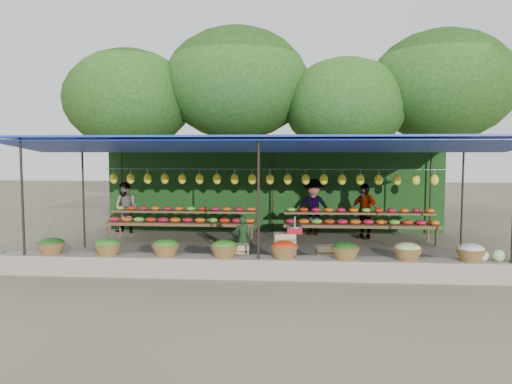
# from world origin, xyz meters

# --- Properties ---
(ground) EXTENTS (60.00, 60.00, 0.00)m
(ground) POSITION_xyz_m (0.00, 0.00, 0.00)
(ground) COLOR brown
(ground) RESTS_ON ground
(stone_curb) EXTENTS (10.60, 0.55, 0.40)m
(stone_curb) POSITION_xyz_m (0.00, -2.75, 0.20)
(stone_curb) COLOR gray
(stone_curb) RESTS_ON ground
(stall_canopy) EXTENTS (10.80, 6.60, 2.82)m
(stall_canopy) POSITION_xyz_m (0.00, 0.07, 2.67)
(stall_canopy) COLOR black
(stall_canopy) RESTS_ON ground
(produce_baskets) EXTENTS (8.98, 0.58, 0.34)m
(produce_baskets) POSITION_xyz_m (-0.10, -2.75, 0.56)
(produce_baskets) COLOR brown
(produce_baskets) RESTS_ON stone_curb
(netting_backdrop) EXTENTS (10.60, 0.06, 2.50)m
(netting_backdrop) POSITION_xyz_m (0.00, 3.15, 1.25)
(netting_backdrop) COLOR #204B1B
(netting_backdrop) RESTS_ON ground
(tree_row) EXTENTS (16.51, 5.50, 7.12)m
(tree_row) POSITION_xyz_m (0.50, 6.09, 4.70)
(tree_row) COLOR #3C2116
(tree_row) RESTS_ON ground
(fruit_table_left) EXTENTS (4.21, 0.95, 0.93)m
(fruit_table_left) POSITION_xyz_m (-2.49, 1.35, 0.61)
(fruit_table_left) COLOR #533721
(fruit_table_left) RESTS_ON ground
(fruit_table_right) EXTENTS (4.21, 0.95, 0.93)m
(fruit_table_right) POSITION_xyz_m (2.51, 1.35, 0.61)
(fruit_table_right) COLOR #533721
(fruit_table_right) RESTS_ON ground
(crate_counter) EXTENTS (2.39, 0.39, 0.77)m
(crate_counter) POSITION_xyz_m (0.47, -1.98, 0.31)
(crate_counter) COLOR tan
(crate_counter) RESTS_ON ground
(weighing_scale) EXTENTS (0.34, 0.34, 0.36)m
(weighing_scale) POSITION_xyz_m (0.71, -1.98, 0.86)
(weighing_scale) COLOR #B70E20
(weighing_scale) RESTS_ON crate_counter
(vendor_seated) EXTENTS (0.41, 0.31, 1.04)m
(vendor_seated) POSITION_xyz_m (-0.49, -1.24, 0.52)
(vendor_seated) COLOR #173317
(vendor_seated) RESTS_ON ground
(customer_left) EXTENTS (0.88, 0.75, 1.57)m
(customer_left) POSITION_xyz_m (-4.50, 2.38, 0.79)
(customer_left) COLOR slate
(customer_left) RESTS_ON ground
(customer_mid) EXTENTS (1.14, 0.71, 1.69)m
(customer_mid) POSITION_xyz_m (1.26, 2.49, 0.84)
(customer_mid) COLOR slate
(customer_mid) RESTS_ON ground
(customer_right) EXTENTS (0.96, 0.91, 1.59)m
(customer_right) POSITION_xyz_m (2.71, 2.01, 0.80)
(customer_right) COLOR slate
(customer_right) RESTS_ON ground
(blue_crate_front) EXTENTS (0.55, 0.48, 0.27)m
(blue_crate_front) POSITION_xyz_m (-3.55, -2.33, 0.14)
(blue_crate_front) COLOR navy
(blue_crate_front) RESTS_ON ground
(blue_crate_back) EXTENTS (0.59, 0.50, 0.30)m
(blue_crate_back) POSITION_xyz_m (-5.38, -2.15, 0.15)
(blue_crate_back) COLOR navy
(blue_crate_back) RESTS_ON ground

